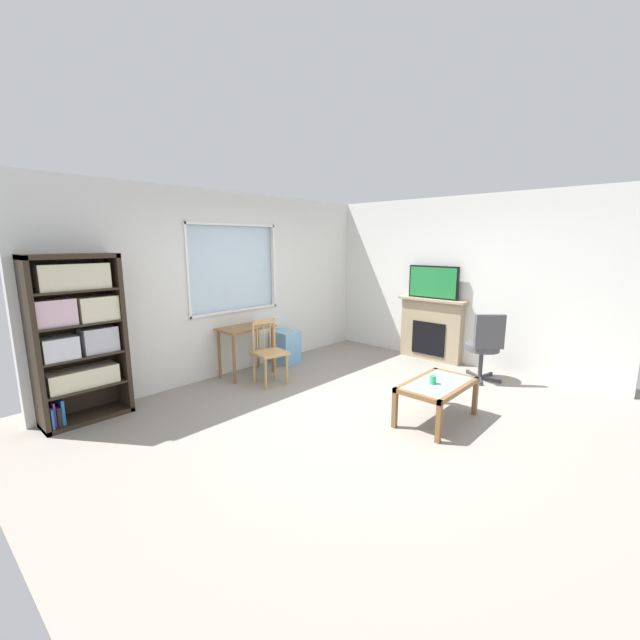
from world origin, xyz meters
TOP-DOWN VIEW (x-y plane):
  - ground at (0.00, 0.00)m, footprint 6.45×5.67m
  - wall_back_with_window at (-0.00, 2.33)m, footprint 5.45×0.15m
  - wall_right at (2.78, 0.00)m, footprint 0.12×4.87m
  - bookshelf at (-2.18, 2.09)m, footprint 0.90×0.38m
  - desk_under_window at (-0.01, 1.98)m, footprint 0.81×0.46m
  - wooden_chair at (-0.01, 1.47)m, footprint 0.48×0.46m
  - plastic_drawer_unit at (0.82, 2.03)m, footprint 0.35×0.40m
  - fireplace at (2.63, 0.36)m, footprint 0.26×1.17m
  - tv at (2.61, 0.36)m, footprint 0.06×0.87m
  - office_chair at (2.11, -0.73)m, footprint 0.63×0.59m
  - coffee_table at (0.44, -0.85)m, footprint 0.96×0.56m
  - sippy_cup at (0.38, -0.82)m, footprint 0.07×0.07m

SIDE VIEW (x-z plane):
  - ground at x=0.00m, z-range -0.02..0.00m
  - plastic_drawer_unit at x=0.82m, z-range 0.00..0.53m
  - coffee_table at x=0.44m, z-range 0.15..0.60m
  - wooden_chair at x=-0.01m, z-range 0.01..0.91m
  - sippy_cup at x=0.38m, z-range 0.45..0.54m
  - fireplace at x=2.63m, z-range 0.00..1.05m
  - office_chair at x=2.11m, z-range 0.05..1.05m
  - desk_under_window at x=-0.01m, z-range 0.23..0.98m
  - bookshelf at x=-2.18m, z-range 0.08..1.94m
  - wall_back_with_window at x=0.00m, z-range -0.03..2.66m
  - tv at x=2.61m, z-range 1.05..1.59m
  - wall_right at x=2.78m, z-range 0.00..2.69m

